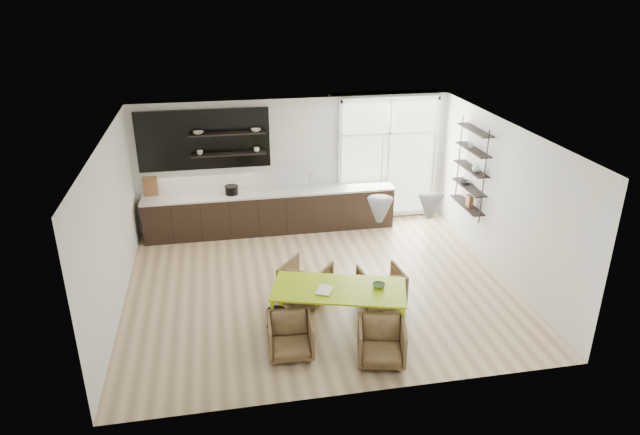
{
  "coord_description": "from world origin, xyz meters",
  "views": [
    {
      "loc": [
        -1.69,
        -9.09,
        5.3
      ],
      "look_at": [
        0.13,
        0.6,
        1.12
      ],
      "focal_mm": 32.0,
      "sensor_mm": 36.0,
      "label": 1
    }
  ],
  "objects_px": {
    "dining_table": "(339,291)",
    "wire_stool": "(276,318)",
    "armchair_back_left": "(306,282)",
    "armchair_front_right": "(381,343)",
    "armchair_back_right": "(381,286)",
    "armchair_front_left": "(290,337)"
  },
  "relations": [
    {
      "from": "armchair_front_right",
      "to": "wire_stool",
      "type": "distance_m",
      "value": 1.77
    },
    {
      "from": "wire_stool",
      "to": "armchair_front_right",
      "type": "bearing_deg",
      "value": -35.05
    },
    {
      "from": "dining_table",
      "to": "armchair_front_right",
      "type": "relative_size",
      "value": 3.22
    },
    {
      "from": "armchair_back_left",
      "to": "wire_stool",
      "type": "height_order",
      "value": "armchair_back_left"
    },
    {
      "from": "dining_table",
      "to": "wire_stool",
      "type": "relative_size",
      "value": 5.47
    },
    {
      "from": "armchair_back_right",
      "to": "dining_table",
      "type": "bearing_deg",
      "value": 31.21
    },
    {
      "from": "armchair_back_left",
      "to": "armchair_back_right",
      "type": "xyz_separation_m",
      "value": [
        1.27,
        -0.38,
        -0.02
      ]
    },
    {
      "from": "wire_stool",
      "to": "dining_table",
      "type": "bearing_deg",
      "value": -5.44
    },
    {
      "from": "armchair_back_left",
      "to": "armchair_front_right",
      "type": "relative_size",
      "value": 1.09
    },
    {
      "from": "armchair_back_left",
      "to": "armchair_back_right",
      "type": "relative_size",
      "value": 1.06
    },
    {
      "from": "armchair_front_right",
      "to": "wire_stool",
      "type": "bearing_deg",
      "value": 158.12
    },
    {
      "from": "wire_stool",
      "to": "armchair_front_left",
      "type": "bearing_deg",
      "value": -76.62
    },
    {
      "from": "dining_table",
      "to": "wire_stool",
      "type": "height_order",
      "value": "dining_table"
    },
    {
      "from": "armchair_back_right",
      "to": "wire_stool",
      "type": "height_order",
      "value": "armchair_back_right"
    },
    {
      "from": "dining_table",
      "to": "armchair_front_left",
      "type": "relative_size",
      "value": 3.32
    },
    {
      "from": "dining_table",
      "to": "armchair_back_right",
      "type": "relative_size",
      "value": 3.13
    },
    {
      "from": "dining_table",
      "to": "wire_stool",
      "type": "xyz_separation_m",
      "value": [
        -1.0,
        0.1,
        -0.44
      ]
    },
    {
      "from": "armchair_back_left",
      "to": "armchair_front_right",
      "type": "bearing_deg",
      "value": 150.46
    },
    {
      "from": "dining_table",
      "to": "armchair_back_left",
      "type": "relative_size",
      "value": 2.96
    },
    {
      "from": "dining_table",
      "to": "armchair_front_right",
      "type": "distance_m",
      "value": 1.09
    },
    {
      "from": "dining_table",
      "to": "armchair_back_left",
      "type": "height_order",
      "value": "dining_table"
    },
    {
      "from": "armchair_front_left",
      "to": "wire_stool",
      "type": "relative_size",
      "value": 1.65
    }
  ]
}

